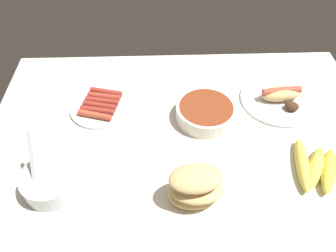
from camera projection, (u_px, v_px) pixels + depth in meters
The scene contains 7 objects.
ground_plane at pixel (185, 147), 97.49cm from camera, with size 120.00×90.00×3.00cm, color silver.
bowl_chili at pixel (206, 112), 101.82cm from camera, with size 18.55×18.55×4.97cm.
bowl_coleslaw at pixel (50, 181), 84.04cm from camera, with size 14.58×14.58×15.13cm.
bread_stack at pixel (195, 188), 79.97cm from camera, with size 13.91×10.07×10.80cm.
banana_bunch at pixel (315, 167), 88.47cm from camera, with size 14.57×19.50×3.74cm.
plate_hotdog_assembled at pixel (280, 98), 107.83cm from camera, with size 25.30×25.30×5.61cm.
plate_sausages at pixel (101, 105), 106.23cm from camera, with size 20.30×20.30×3.01cm.
Camera 1 is at (7.28, 61.54, 74.21)cm, focal length 35.00 mm.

